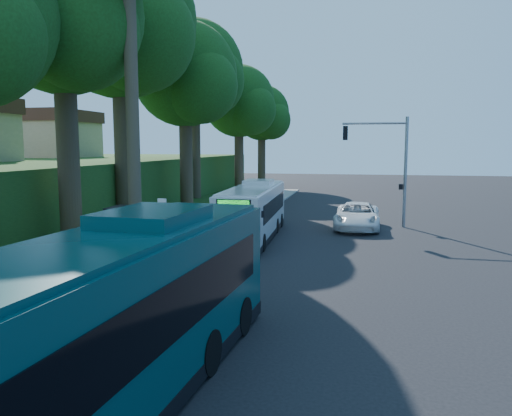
% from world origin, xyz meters
% --- Properties ---
extents(ground, '(140.00, 140.00, 0.00)m').
position_xyz_m(ground, '(0.00, 0.00, 0.00)').
color(ground, black).
rests_on(ground, ground).
extents(sidewalk, '(4.50, 70.00, 0.12)m').
position_xyz_m(sidewalk, '(-7.30, 0.00, 0.06)').
color(sidewalk, gray).
rests_on(sidewalk, ground).
extents(red_curb, '(0.25, 30.00, 0.13)m').
position_xyz_m(red_curb, '(-5.00, -4.00, 0.07)').
color(red_curb, maroon).
rests_on(red_curb, ground).
extents(grass_verge, '(8.00, 70.00, 0.06)m').
position_xyz_m(grass_verge, '(-13.00, 5.00, 0.03)').
color(grass_verge, '#234719').
rests_on(grass_verge, ground).
extents(bus_shelter, '(3.20, 1.51, 2.55)m').
position_xyz_m(bus_shelter, '(-7.26, -2.86, 1.81)').
color(bus_shelter, black).
rests_on(bus_shelter, ground).
extents(stop_sign_pole, '(0.35, 0.06, 3.17)m').
position_xyz_m(stop_sign_pole, '(-5.40, -5.00, 2.08)').
color(stop_sign_pole, gray).
rests_on(stop_sign_pole, ground).
extents(traffic_signal_pole, '(4.10, 0.30, 7.00)m').
position_xyz_m(traffic_signal_pole, '(3.78, 10.00, 4.42)').
color(traffic_signal_pole, gray).
rests_on(traffic_signal_pole, ground).
extents(hillside_backdrop, '(24.00, 60.00, 8.80)m').
position_xyz_m(hillside_backdrop, '(-26.30, 15.10, 2.44)').
color(hillside_backdrop, '#234719').
rests_on(hillside_backdrop, ground).
extents(tree_0, '(8.40, 8.00, 15.70)m').
position_xyz_m(tree_0, '(-12.40, -0.02, 11.20)').
color(tree_0, '#382B1E').
rests_on(tree_0, ground).
extents(tree_1, '(10.50, 10.00, 18.26)m').
position_xyz_m(tree_1, '(-13.37, 7.98, 12.73)').
color(tree_1, '#382B1E').
rests_on(tree_1, ground).
extents(tree_2, '(8.82, 8.40, 15.12)m').
position_xyz_m(tree_2, '(-11.89, 15.98, 10.48)').
color(tree_2, '#382B1E').
rests_on(tree_2, ground).
extents(tree_3, '(10.08, 9.60, 17.28)m').
position_xyz_m(tree_3, '(-13.88, 23.98, 11.98)').
color(tree_3, '#382B1E').
rests_on(tree_3, ground).
extents(tree_4, '(8.40, 8.00, 14.14)m').
position_xyz_m(tree_4, '(-11.40, 31.98, 9.73)').
color(tree_4, '#382B1E').
rests_on(tree_4, ground).
extents(tree_5, '(7.35, 7.00, 12.86)m').
position_xyz_m(tree_5, '(-10.41, 39.99, 8.96)').
color(tree_5, '#382B1E').
rests_on(tree_5, ground).
extents(white_bus, '(2.72, 10.76, 3.18)m').
position_xyz_m(white_bus, '(-3.80, 4.34, 1.55)').
color(white_bus, silver).
rests_on(white_bus, ground).
extents(teal_bus, '(3.56, 12.83, 3.78)m').
position_xyz_m(teal_bus, '(-2.59, -14.56, 1.84)').
color(teal_bus, '#0A393C').
rests_on(teal_bus, ground).
extents(pickup, '(2.78, 5.89, 1.63)m').
position_xyz_m(pickup, '(1.88, 8.82, 0.81)').
color(pickup, white).
rests_on(pickup, ground).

